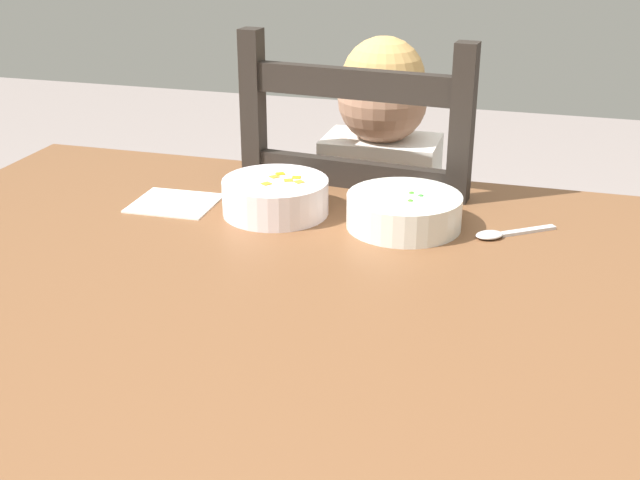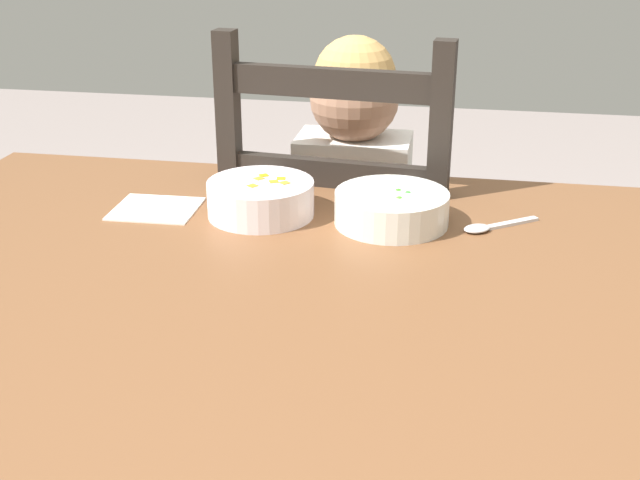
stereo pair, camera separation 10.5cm
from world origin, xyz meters
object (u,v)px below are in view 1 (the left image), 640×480
Objects in this scene: bowl_of_peas at (404,210)px; child_figure at (377,207)px; dining_table at (322,359)px; bowl_of_carrots at (275,196)px; spoon at (501,234)px; dining_chair at (372,283)px.

child_figure is at bearing 109.83° from bowl_of_peas.
bowl_of_carrots is (-0.16, 0.29, 0.11)m from dining_table.
child_figure is 0.33m from bowl_of_peas.
child_figure is 5.55× the size of bowl_of_carrots.
dining_table is at bearing -124.55° from spoon.
bowl_of_carrots is at bearing 179.99° from bowl_of_peas.
child_figure reaches higher than bowl_of_peas.
dining_chair is 5.70× the size of bowl_of_carrots.
dining_table is 1.54× the size of child_figure.
dining_chair reaches higher than spoon.
dining_chair is 7.95× the size of spoon.
dining_table is at bearing -84.51° from child_figure.
dining_chair reaches higher than dining_table.
bowl_of_carrots is at bearing -108.67° from dining_chair.
dining_table is 0.31m from bowl_of_peas.
bowl_of_carrots reaches higher than bowl_of_peas.
bowl_of_peas is 0.15m from spoon.
bowl_of_peas is at bearing -70.17° from child_figure.
bowl_of_peas is at bearing -178.87° from spoon.
child_figure is at bearing 70.19° from bowl_of_carrots.
spoon is (0.36, 0.00, -0.03)m from bowl_of_carrots.
child_figure is (-0.06, 0.58, -0.00)m from dining_table.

